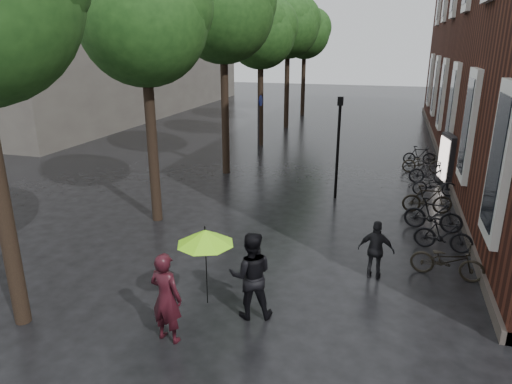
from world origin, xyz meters
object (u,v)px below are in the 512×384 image
at_px(pedestrian_walking, 376,250).
at_px(lamp_post, 338,138).
at_px(person_black, 251,275).
at_px(person_burgundy, 166,298).
at_px(ad_lightbox, 447,160).
at_px(parked_bicycles, 431,192).

height_order(pedestrian_walking, lamp_post, lamp_post).
distance_m(person_black, pedestrian_walking, 3.47).
distance_m(person_black, lamp_post, 8.47).
height_order(person_burgundy, lamp_post, lamp_post).
relative_size(person_black, pedestrian_walking, 1.28).
xyz_separation_m(pedestrian_walking, ad_lightbox, (2.36, 8.84, 0.29)).
distance_m(person_black, ad_lightbox, 12.28).
height_order(person_burgundy, pedestrian_walking, person_burgundy).
height_order(ad_lightbox, lamp_post, lamp_post).
distance_m(pedestrian_walking, ad_lightbox, 9.16).
bearing_deg(person_black, parked_bicycles, -133.09).
xyz_separation_m(parked_bicycles, lamp_post, (-3.36, -0.17, 1.81)).
relative_size(pedestrian_walking, ad_lightbox, 0.72).
relative_size(parked_bicycles, ad_lightbox, 5.92).
height_order(person_black, pedestrian_walking, person_black).
distance_m(person_burgundy, pedestrian_walking, 5.28).
bearing_deg(ad_lightbox, pedestrian_walking, -115.97).
xyz_separation_m(ad_lightbox, lamp_post, (-4.07, -2.97, 1.24)).
bearing_deg(person_black, person_burgundy, 26.55).
xyz_separation_m(person_burgundy, lamp_post, (2.02, 9.59, 1.35)).
relative_size(person_black, parked_bicycles, 0.16).
distance_m(pedestrian_walking, lamp_post, 6.31).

